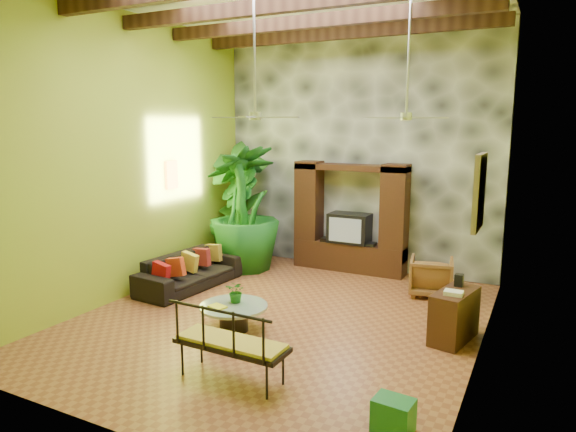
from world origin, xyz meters
The scene contains 22 objects.
ground centered at (0.00, 0.00, 0.00)m, with size 7.00×7.00×0.00m, color brown.
back_wall centered at (0.00, 3.50, 2.50)m, with size 6.00×0.02×5.00m, color #9EBC2A.
left_wall centered at (-3.00, 0.00, 2.50)m, with size 0.02×7.00×5.00m, color #9EBC2A.
right_wall centered at (3.00, 0.00, 2.50)m, with size 0.02×7.00×5.00m, color #9EBC2A.
stone_accent_wall centered at (0.00, 3.44, 2.50)m, with size 5.98×0.10×4.98m, color #323539.
ceiling_beams centered at (0.00, 0.00, 4.78)m, with size 5.95×5.36×0.22m.
entertainment_center centered at (0.00, 3.14, 0.97)m, with size 2.40×0.55×2.30m.
ceiling_fan_front centered at (-0.20, -0.40, 3.40)m, with size 1.28×1.28×1.86m.
ceiling_fan_back centered at (1.60, 1.20, 3.40)m, with size 1.28×1.28×1.86m.
wall_art_mask centered at (-2.96, 1.00, 2.10)m, with size 0.06×0.32×0.55m, color yellow.
wall_art_painting centered at (2.96, -0.60, 2.30)m, with size 0.06×0.70×0.90m, color #26638B.
sofa centered at (-2.30, 0.63, 0.32)m, with size 2.20×0.86×0.64m, color black.
wicker_armchair centered at (1.91, 2.26, 0.35)m, with size 0.75×0.77×0.70m, color olive.
tall_plant_a centered at (-2.52, 2.74, 1.35)m, with size 1.42×0.96×2.70m, color #27661A.
tall_plant_b centered at (-2.30, 2.19, 1.14)m, with size 1.25×1.01×2.27m, color #185C1E.
tall_plant_c centered at (-2.02, 2.19, 1.33)m, with size 1.49×1.49×2.67m, color #175B1A.
coffee_table centered at (-0.40, -0.75, 0.26)m, with size 1.03×1.03×0.40m.
centerpiece_plant centered at (-0.43, -0.63, 0.57)m, with size 0.31×0.27×0.34m, color #1B6119.
yellow_tray centered at (-0.56, -0.95, 0.41)m, with size 0.26×0.18×0.03m, color yellow.
iron_bench centered at (0.41, -2.13, 0.54)m, with size 1.44×0.55×0.57m.
side_console centered at (2.62, 0.39, 0.37)m, with size 0.42×0.93×0.74m, color #3C1F13.
green_bin centered at (2.46, -2.20, 0.17)m, with size 0.39×0.30×0.35m, color #207833.
Camera 1 is at (3.67, -6.93, 3.08)m, focal length 32.00 mm.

